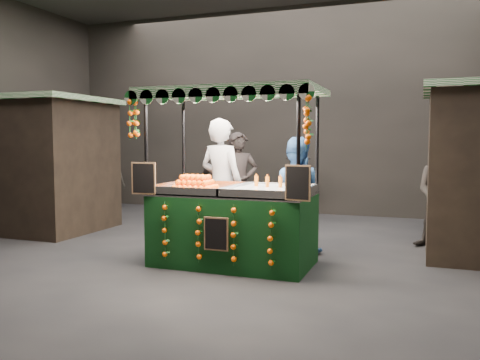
% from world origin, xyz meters
% --- Properties ---
extents(ground, '(12.00, 12.00, 0.00)m').
position_xyz_m(ground, '(0.00, 0.00, 0.00)').
color(ground, black).
rests_on(ground, ground).
extents(market_hall, '(12.10, 10.10, 5.05)m').
position_xyz_m(market_hall, '(0.00, 0.00, 3.38)').
color(market_hall, black).
rests_on(market_hall, ground).
extents(neighbour_stall_left, '(3.00, 2.20, 2.60)m').
position_xyz_m(neighbour_stall_left, '(-4.40, 1.00, 1.31)').
color(neighbour_stall_left, black).
rests_on(neighbour_stall_left, ground).
extents(juice_stall, '(2.57, 1.51, 2.48)m').
position_xyz_m(juice_stall, '(0.42, -0.34, 0.77)').
color(juice_stall, black).
rests_on(juice_stall, ground).
extents(vendor_grey, '(0.87, 0.67, 2.12)m').
position_xyz_m(vendor_grey, '(-0.10, 0.49, 1.06)').
color(vendor_grey, gray).
rests_on(vendor_grey, ground).
extents(vendor_blue, '(0.89, 0.69, 1.82)m').
position_xyz_m(vendor_blue, '(1.05, 0.73, 0.91)').
color(vendor_blue, navy).
rests_on(vendor_blue, ground).
extents(shopper_0, '(0.84, 0.77, 1.93)m').
position_xyz_m(shopper_0, '(-0.28, 1.80, 0.96)').
color(shopper_0, '#2E2625').
rests_on(shopper_0, ground).
extents(shopper_1, '(0.99, 0.82, 1.83)m').
position_xyz_m(shopper_1, '(3.24, 1.82, 0.91)').
color(shopper_1, '#2C2724').
rests_on(shopper_1, ground).
extents(shopper_2, '(1.01, 0.54, 1.63)m').
position_xyz_m(shopper_2, '(-1.34, 3.29, 0.82)').
color(shopper_2, '#2E2725').
rests_on(shopper_2, ground).
extents(shopper_3, '(1.16, 1.04, 1.56)m').
position_xyz_m(shopper_3, '(0.26, 4.23, 0.78)').
color(shopper_3, black).
rests_on(shopper_3, ground).
extents(shopper_4, '(1.03, 0.81, 1.86)m').
position_xyz_m(shopper_4, '(-4.50, 3.58, 0.93)').
color(shopper_4, black).
rests_on(shopper_4, ground).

